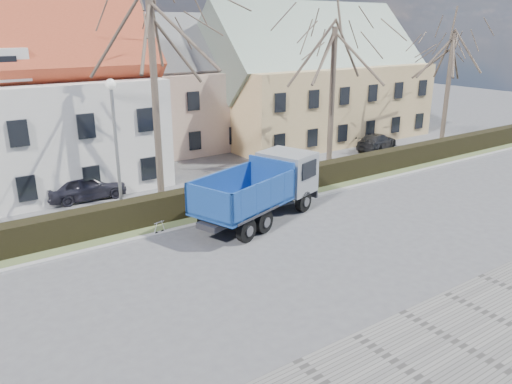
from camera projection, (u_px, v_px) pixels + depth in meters
ground at (289, 250)px, 21.17m from camera, size 120.00×120.00×0.00m
sidewalk_near at (470, 351)px, 14.51m from camera, size 80.00×5.00×0.08m
curb_far at (232, 216)px, 24.74m from camera, size 80.00×0.30×0.12m
grass_strip at (216, 207)px, 26.00m from camera, size 80.00×3.00×0.10m
hedge at (217, 197)px, 25.65m from camera, size 60.00×0.90×1.30m
building_pink at (168, 96)px, 37.69m from camera, size 10.80×8.80×8.00m
building_yellow at (315, 86)px, 41.72m from camera, size 18.80×10.80×8.50m
tree_1 at (154, 83)px, 24.74m from camera, size 9.20×9.20×12.65m
tree_2 at (332, 85)px, 31.45m from camera, size 8.00×8.00×11.00m
tree_3 at (449, 79)px, 37.99m from camera, size 7.60×7.60×10.45m
dump_truck at (255, 192)px, 23.78m from camera, size 8.05×5.07×3.02m
streetlight at (117, 153)px, 23.02m from camera, size 0.54×0.54×6.90m
cart_frame at (155, 229)px, 22.48m from camera, size 0.82×0.56×0.69m
parked_car_a at (86, 186)px, 27.14m from camera, size 4.33×1.90×1.45m
parked_car_b at (376, 141)px, 38.18m from camera, size 4.66×3.01×1.26m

